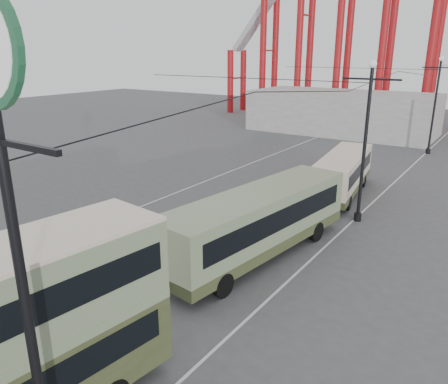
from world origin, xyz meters
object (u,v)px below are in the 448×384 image
Objects in this scene: lamp_post_near at (3,167)px; pedestrian at (246,236)px; single_decker_cream at (343,172)px; single_decker_green at (259,221)px.

pedestrian is (-3.26, 13.43, -6.91)m from lamp_post_near.
single_decker_cream is 5.06× the size of pedestrian.
single_decker_green is at bearing 100.84° from lamp_post_near.
single_decker_green is 6.36× the size of pedestrian.
single_decker_green reaches higher than pedestrian.
pedestrian is at bearing 103.65° from lamp_post_near.
single_decker_cream is at bearing 97.30° from single_decker_green.
lamp_post_near reaches higher than single_decker_green.
single_decker_cream is at bearing 95.79° from lamp_post_near.
pedestrian is at bearing -101.10° from single_decker_cream.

